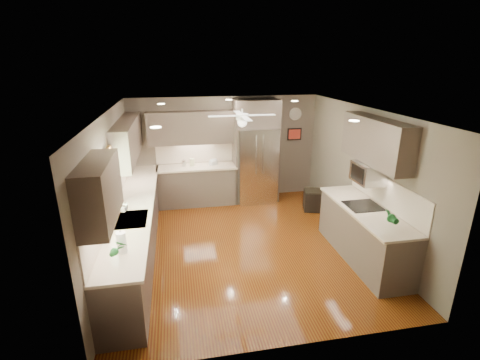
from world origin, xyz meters
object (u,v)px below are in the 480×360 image
object	(u,v)px
canister_b	(184,163)
soap_bottle	(124,207)
potted_plant_right	(391,217)
bowl	(213,164)
stool	(313,200)
paper_towel	(122,243)
microwave	(368,173)
potted_plant_left	(119,248)
canister_c	(192,162)
refrigerator	(256,153)

from	to	relation	value
canister_b	soap_bottle	xyz separation A→B (m)	(-1.04, -2.50, 0.03)
potted_plant_right	bowl	world-z (taller)	potted_plant_right
stool	paper_towel	world-z (taller)	paper_towel
canister_b	stool	size ratio (longest dim) A/B	0.31
microwave	stool	world-z (taller)	microwave
potted_plant_left	canister_b	bearing A→B (deg)	76.80
canister_c	refrigerator	bearing A→B (deg)	-2.66
soap_bottle	microwave	size ratio (longest dim) A/B	0.37
stool	potted_plant_left	bearing A→B (deg)	-141.70
canister_c	soap_bottle	bearing A→B (deg)	-116.53
canister_c	canister_b	bearing A→B (deg)	173.38
canister_b	canister_c	world-z (taller)	canister_c
potted_plant_left	soap_bottle	bearing A→B (deg)	94.81
canister_b	microwave	bearing A→B (deg)	-42.69
bowl	stool	size ratio (longest dim) A/B	0.49
canister_c	microwave	world-z (taller)	microwave
canister_c	potted_plant_right	xyz separation A→B (m)	(2.72, -3.71, 0.07)
canister_b	bowl	world-z (taller)	canister_b
paper_towel	bowl	bearing A→B (deg)	66.74
canister_b	potted_plant_right	world-z (taller)	potted_plant_right
soap_bottle	paper_towel	world-z (taller)	paper_towel
soap_bottle	refrigerator	xyz separation A→B (m)	(2.75, 2.40, 0.15)
potted_plant_left	stool	distance (m)	4.92
refrigerator	microwave	world-z (taller)	refrigerator
refrigerator	stool	xyz separation A→B (m)	(1.17, -0.84, -0.95)
potted_plant_left	paper_towel	distance (m)	0.17
refrigerator	stool	world-z (taller)	refrigerator
canister_c	stool	distance (m)	2.95
refrigerator	canister_b	bearing A→B (deg)	176.89
canister_c	stool	world-z (taller)	canister_c
potted_plant_left	paper_towel	xyz separation A→B (m)	(0.01, 0.17, -0.02)
potted_plant_left	canister_c	bearing A→B (deg)	74.10
canister_c	bowl	size ratio (longest dim) A/B	0.74
potted_plant_left	refrigerator	size ratio (longest dim) A/B	0.13
canister_b	paper_towel	size ratio (longest dim) A/B	0.49
paper_towel	canister_c	bearing A→B (deg)	73.55
microwave	soap_bottle	bearing A→B (deg)	175.74
potted_plant_left	potted_plant_right	size ratio (longest dim) A/B	1.03
soap_bottle	potted_plant_left	xyz separation A→B (m)	(0.12, -1.44, 0.06)
soap_bottle	canister_b	bearing A→B (deg)	67.31
soap_bottle	stool	size ratio (longest dim) A/B	0.41
canister_c	microwave	xyz separation A→B (m)	(2.84, -2.78, 0.45)
potted_plant_right	refrigerator	xyz separation A→B (m)	(-1.20, 3.64, 0.09)
canister_b	bowl	size ratio (longest dim) A/B	0.64
bowl	stool	world-z (taller)	bowl
bowl	microwave	xyz separation A→B (m)	(2.34, -2.77, 0.51)
potted_plant_left	bowl	xyz separation A→B (m)	(1.61, 3.91, -0.13)
canister_c	potted_plant_right	world-z (taller)	potted_plant_right
refrigerator	microwave	bearing A→B (deg)	-63.91
soap_bottle	refrigerator	bearing A→B (deg)	41.11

